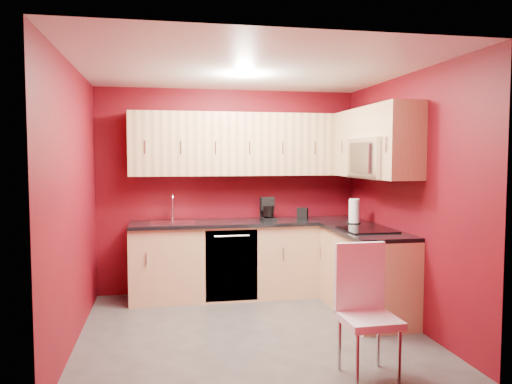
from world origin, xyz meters
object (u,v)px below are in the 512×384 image
object	(u,v)px
sink	(173,219)
dining_chair	(369,313)
coffee_maker	(268,209)
napkin_holder	(303,214)
paper_towel	(354,211)
microwave	(378,158)

from	to	relation	value
sink	dining_chair	size ratio (longest dim) A/B	0.52
coffee_maker	dining_chair	xyz separation A→B (m)	(0.26, -2.41, -0.54)
sink	dining_chair	distance (m)	2.82
sink	napkin_holder	distance (m)	1.58
coffee_maker	paper_towel	distance (m)	1.03
coffee_maker	paper_towel	size ratio (longest dim) A/B	0.97
microwave	sink	bearing A→B (deg)	154.40
coffee_maker	paper_towel	xyz separation A→B (m)	(0.90, -0.49, 0.00)
microwave	sink	size ratio (longest dim) A/B	1.46
coffee_maker	napkin_holder	bearing A→B (deg)	-2.57
sink	dining_chair	world-z (taller)	sink
coffee_maker	napkin_holder	world-z (taller)	coffee_maker
microwave	sink	distance (m)	2.43
coffee_maker	dining_chair	distance (m)	2.49
microwave	napkin_holder	size ratio (longest dim) A/B	5.57
paper_towel	sink	bearing A→B (deg)	166.94
microwave	coffee_maker	bearing A→B (deg)	133.14
sink	napkin_holder	world-z (taller)	sink
napkin_holder	paper_towel	world-z (taller)	paper_towel
sink	paper_towel	xyz separation A→B (m)	(2.05, -0.47, 0.11)
napkin_holder	dining_chair	world-z (taller)	napkin_holder
coffee_maker	paper_towel	bearing A→B (deg)	-32.89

